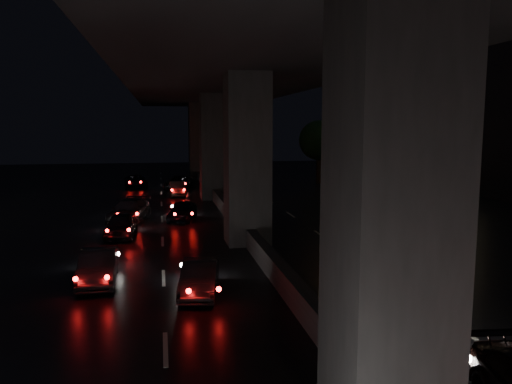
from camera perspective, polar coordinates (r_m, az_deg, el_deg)
name	(u,v)px	position (r m, az deg, el deg)	size (l,w,h in m)	color
ground	(270,272)	(19.34, 1.57, -9.15)	(120.00, 120.00, 0.00)	black
viaduct	(247,65)	(23.60, -1.05, 14.31)	(12.00, 80.00, 10.50)	#313133
median_barrier	(247,234)	(23.99, -1.01, -4.81)	(0.45, 70.00, 0.85)	#313133
tree_c	(396,147)	(33.65, 15.68, 4.94)	(3.80, 3.80, 6.12)	black
tree_d	(319,141)	(48.49, 7.20, 5.86)	(3.80, 3.80, 6.12)	black
streetlight_far	(360,125)	(39.07, 11.76, 7.52)	(2.52, 0.44, 9.00)	#2D2D33
car_4	(98,267)	(18.81, -17.61, -8.14)	(1.24, 3.54, 1.17)	black
car_5	(200,278)	(16.96, -6.47, -9.70)	(1.15, 3.30, 1.09)	black
car_6	(121,225)	(26.08, -15.19, -3.71)	(1.39, 3.46, 1.18)	black
car_7	(129,211)	(30.25, -14.28, -2.08)	(1.76, 4.33, 1.26)	black
car_8	(182,211)	(29.91, -8.44, -2.14)	(1.36, 3.37, 1.15)	black
car_9	(177,189)	(40.66, -8.99, 0.38)	(1.19, 3.41, 1.12)	#59554D
car_10	(179,183)	(44.59, -8.84, 1.05)	(1.99, 4.31, 1.20)	black
car_11	(136,181)	(46.66, -13.55, 1.19)	(1.93, 4.19, 1.16)	black
car_12	(229,175)	(50.39, -3.13, 1.92)	(1.52, 3.78, 1.29)	slate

